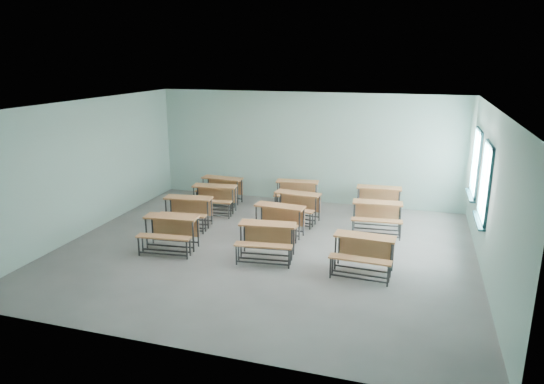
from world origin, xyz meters
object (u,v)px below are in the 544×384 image
Objects in this scene: desk_unit_r2c2 at (377,213)px; desk_unit_r0c2 at (363,249)px; desk_unit_r2c0 at (214,195)px; desk_unit_r3c1 at (297,190)px; desk_unit_r1c0 at (187,208)px; desk_unit_r2c1 at (296,203)px; desk_unit_r0c1 at (267,236)px; desk_unit_r3c0 at (221,186)px; desk_unit_r3c2 at (379,197)px; desk_unit_r0c0 at (170,228)px; desk_unit_r1c1 at (278,216)px.

desk_unit_r0c2 is at bearing -95.81° from desk_unit_r2c2.
desk_unit_r3c1 is (2.06, 1.16, 0.00)m from desk_unit_r2c0.
desk_unit_r1c0 is at bearing -172.82° from desk_unit_r2c2.
desk_unit_r2c1 is 1.00× the size of desk_unit_r3c1.
desk_unit_r1c0 is 2.79m from desk_unit_r2c1.
desk_unit_r0c1 is 2.83m from desk_unit_r1c0.
desk_unit_r0c2 is 1.00× the size of desk_unit_r3c0.
desk_unit_r2c2 is (2.10, 2.28, 0.00)m from desk_unit_r0c1.
desk_unit_r0c2 is 1.00× the size of desk_unit_r3c2.
desk_unit_r0c0 is 1.01× the size of desk_unit_r1c1.
desk_unit_r3c0 is at bearing 83.01° from desk_unit_r1c0.
desk_unit_r2c1 is at bearing -7.84° from desk_unit_r2c0.
desk_unit_r0c0 and desk_unit_r0c1 have the same top height.
desk_unit_r1c0 and desk_unit_r3c1 have the same top height.
desk_unit_r2c1 and desk_unit_r2c2 have the same top height.
desk_unit_r2c0 and desk_unit_r3c0 have the same top height.
desk_unit_r0c2 is 2.61m from desk_unit_r1c1.
desk_unit_r1c1 and desk_unit_r2c2 have the same top height.
desk_unit_r1c1 is at bearing 88.60° from desk_unit_r0c1.
desk_unit_r0c1 is at bearing -121.80° from desk_unit_r3c2.
desk_unit_r0c0 is at bearing -122.86° from desk_unit_r3c1.
desk_unit_r3c1 is at bearing 40.42° from desk_unit_r1c0.
desk_unit_r3c0 is 4.52m from desk_unit_r3c2.
desk_unit_r2c2 is (2.09, -0.24, 0.00)m from desk_unit_r2c1.
desk_unit_r3c2 is (2.01, 3.72, 0.00)m from desk_unit_r0c1.
desk_unit_r0c1 is at bearing -83.57° from desk_unit_r2c1.
desk_unit_r2c0 is 1.02× the size of desk_unit_r2c2.
desk_unit_r3c1 is at bearing 143.99° from desk_unit_r2c2.
desk_unit_r0c1 is 1.00× the size of desk_unit_r3c1.
desk_unit_r3c0 is at bearing 160.85° from desk_unit_r2c2.
desk_unit_r2c1 is 2.33m from desk_unit_r3c2.
desk_unit_r1c1 and desk_unit_r2c1 have the same top height.
desk_unit_r1c0 is 2.15m from desk_unit_r3c0.
desk_unit_r3c2 is (4.35, 1.16, 0.00)m from desk_unit_r2c0.
desk_unit_r0c1 and desk_unit_r1c0 have the same top height.
desk_unit_r2c0 is at bearing -168.49° from desk_unit_r3c2.
desk_unit_r2c0 is 1.00× the size of desk_unit_r2c1.
desk_unit_r0c1 is 1.02× the size of desk_unit_r2c2.
desk_unit_r2c2 is 4.75m from desk_unit_r3c0.
desk_unit_r0c0 is at bearing -82.15° from desk_unit_r3c0.
desk_unit_r1c1 is at bearing -161.16° from desk_unit_r2c2.
desk_unit_r2c0 is 0.91m from desk_unit_r3c0.
desk_unit_r0c1 is 3.10m from desk_unit_r2c2.
desk_unit_r3c0 and desk_unit_r3c1 have the same top height.
desk_unit_r0c2 and desk_unit_r3c2 have the same top height.
desk_unit_r3c0 is (-0.16, 0.90, 0.00)m from desk_unit_r2c0.
desk_unit_r2c1 is (2.20, 2.69, 0.00)m from desk_unit_r0c0.
desk_unit_r0c0 is 0.99× the size of desk_unit_r1c0.
desk_unit_r2c1 is at bearing 88.74° from desk_unit_r1c1.
desk_unit_r3c1 is at bearing 176.60° from desk_unit_r3c2.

